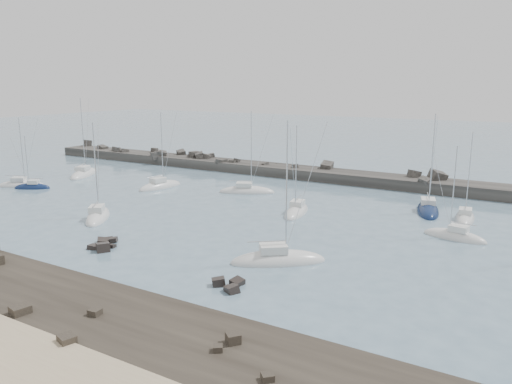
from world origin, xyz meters
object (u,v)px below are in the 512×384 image
(sailboat_3, at_px, (160,187))
(sailboat_7, at_px, (278,261))
(sailboat_1, at_px, (84,175))
(sailboat_6, at_px, (297,212))
(sailboat_4, at_px, (247,192))
(sailboat_8, at_px, (428,211))
(sailboat_5, at_px, (98,217))
(sailboat_0, at_px, (21,186))
(sailboat_10, at_px, (465,218))
(sailboat_9, at_px, (455,237))
(sailboat_2, at_px, (32,188))

(sailboat_3, distance_m, sailboat_7, 39.73)
(sailboat_1, bearing_deg, sailboat_6, -5.62)
(sailboat_4, height_order, sailboat_7, sailboat_7)
(sailboat_1, bearing_deg, sailboat_8, 4.80)
(sailboat_8, bearing_deg, sailboat_1, -175.20)
(sailboat_3, height_order, sailboat_5, sailboat_3)
(sailboat_0, bearing_deg, sailboat_1, 85.87)
(sailboat_10, bearing_deg, sailboat_9, -88.26)
(sailboat_5, height_order, sailboat_7, sailboat_7)
(sailboat_5, bearing_deg, sailboat_2, 162.45)
(sailboat_2, height_order, sailboat_8, sailboat_8)
(sailboat_0, bearing_deg, sailboat_5, -15.84)
(sailboat_1, bearing_deg, sailboat_9, -4.65)
(sailboat_3, xyz_separation_m, sailboat_4, (14.47, 4.13, -0.01))
(sailboat_2, xyz_separation_m, sailboat_7, (51.49, -9.85, 0.01))
(sailboat_0, distance_m, sailboat_7, 55.38)
(sailboat_8, bearing_deg, sailboat_10, -16.96)
(sailboat_1, distance_m, sailboat_2, 12.73)
(sailboat_1, distance_m, sailboat_4, 34.55)
(sailboat_0, xyz_separation_m, sailboat_10, (67.82, 16.17, -0.00))
(sailboat_5, bearing_deg, sailboat_6, 36.39)
(sailboat_2, distance_m, sailboat_4, 35.83)
(sailboat_4, bearing_deg, sailboat_2, -154.47)
(sailboat_3, relative_size, sailboat_8, 0.94)
(sailboat_1, relative_size, sailboat_6, 1.21)
(sailboat_0, height_order, sailboat_4, sailboat_4)
(sailboat_0, relative_size, sailboat_5, 0.94)
(sailboat_0, height_order, sailboat_10, sailboat_0)
(sailboat_3, bearing_deg, sailboat_7, -32.19)
(sailboat_3, bearing_deg, sailboat_5, -72.44)
(sailboat_10, bearing_deg, sailboat_6, -157.44)
(sailboat_2, xyz_separation_m, sailboat_4, (32.33, 15.44, -0.00))
(sailboat_4, bearing_deg, sailboat_10, 1.42)
(sailboat_0, relative_size, sailboat_6, 0.98)
(sailboat_2, relative_size, sailboat_10, 0.79)
(sailboat_5, bearing_deg, sailboat_0, 164.16)
(sailboat_1, distance_m, sailboat_9, 67.42)
(sailboat_1, relative_size, sailboat_9, 1.37)
(sailboat_0, bearing_deg, sailboat_9, 5.88)
(sailboat_2, height_order, sailboat_4, sailboat_4)
(sailboat_0, bearing_deg, sailboat_6, 9.34)
(sailboat_2, relative_size, sailboat_6, 0.74)
(sailboat_10, bearing_deg, sailboat_3, -174.00)
(sailboat_0, distance_m, sailboat_8, 65.31)
(sailboat_5, relative_size, sailboat_10, 1.11)
(sailboat_2, height_order, sailboat_10, sailboat_10)
(sailboat_9, bearing_deg, sailboat_7, -128.77)
(sailboat_4, relative_size, sailboat_10, 1.16)
(sailboat_8, bearing_deg, sailboat_5, -144.95)
(sailboat_4, bearing_deg, sailboat_8, 4.81)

